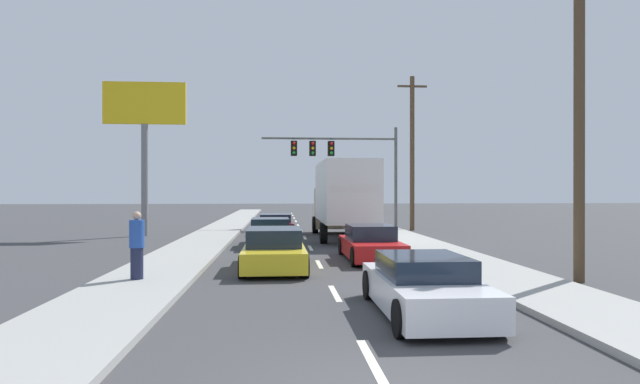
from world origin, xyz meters
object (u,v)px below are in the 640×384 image
object	(u,v)px
utility_pole_near	(579,108)
car_white	(424,287)
traffic_signal_mast	(334,154)
car_red	(371,244)
car_yellow	(274,250)
roadside_billboard	(145,125)
car_green	(270,233)
utility_pole_mid	(412,151)
car_maroon	(275,225)
pedestrian_near_corner	(137,245)
box_truck	(343,196)

from	to	relation	value
utility_pole_near	car_white	bearing A→B (deg)	-146.79
traffic_signal_mast	car_red	bearing A→B (deg)	-91.31
car_yellow	roadside_billboard	world-z (taller)	roadside_billboard
car_green	utility_pole_mid	world-z (taller)	utility_pole_mid
car_green	traffic_signal_mast	xyz separation A→B (m)	(3.94, 10.91, 4.26)
car_red	car_green	bearing A→B (deg)	125.61
car_maroon	roadside_billboard	size ratio (longest dim) A/B	0.56
car_yellow	roadside_billboard	bearing A→B (deg)	119.02
car_yellow	utility_pole_near	distance (m)	9.51
car_green	pedestrian_near_corner	bearing A→B (deg)	-109.11
car_maroon	utility_pole_near	xyz separation A→B (m)	(8.12, -16.35, 4.08)
car_green	pedestrian_near_corner	xyz separation A→B (m)	(-3.27, -9.43, 0.45)
utility_pole_near	roadside_billboard	world-z (taller)	utility_pole_near
car_yellow	roadside_billboard	size ratio (longest dim) A/B	0.57
box_truck	car_maroon	bearing A→B (deg)	137.30
car_green	utility_pole_mid	size ratio (longest dim) A/B	0.48
car_green	pedestrian_near_corner	world-z (taller)	pedestrian_near_corner
traffic_signal_mast	utility_pole_mid	bearing A→B (deg)	-27.39
pedestrian_near_corner	car_yellow	bearing A→B (deg)	35.64
car_white	utility_pole_near	distance (m)	7.30
car_white	utility_pole_mid	bearing A→B (deg)	76.47
car_red	utility_pole_mid	bearing A→B (deg)	70.17
car_white	pedestrian_near_corner	size ratio (longest dim) A/B	2.44
car_green	traffic_signal_mast	world-z (taller)	traffic_signal_mast
box_truck	utility_pole_mid	xyz separation A→B (m)	(4.88, 5.36, 2.68)
car_yellow	car_red	bearing A→B (deg)	29.84
box_truck	utility_pole_near	xyz separation A→B (m)	(4.69, -13.19, 2.45)
pedestrian_near_corner	utility_pole_near	bearing A→B (deg)	-2.76
car_red	roadside_billboard	xyz separation A→B (m)	(-10.39, 10.77, 5.40)
car_yellow	car_green	bearing A→B (deg)	91.93
car_red	utility_pole_near	xyz separation A→B (m)	(4.70, -4.99, 4.06)
car_yellow	car_white	world-z (taller)	car_yellow
car_red	traffic_signal_mast	xyz separation A→B (m)	(0.36, 15.91, 4.27)
car_red	utility_pole_near	distance (m)	7.97
car_red	pedestrian_near_corner	size ratio (longest dim) A/B	2.52
car_red	car_white	xyz separation A→B (m)	(-0.37, -8.31, -0.01)
utility_pole_mid	roadside_billboard	bearing A→B (deg)	-169.64
box_truck	car_red	distance (m)	8.36
car_green	pedestrian_near_corner	size ratio (longest dim) A/B	2.58
box_truck	car_white	distance (m)	16.60
utility_pole_mid	roadside_billboard	distance (m)	15.57
car_maroon	utility_pole_near	size ratio (longest dim) A/B	0.51
car_green	utility_pole_near	xyz separation A→B (m)	(8.28, -9.98, 4.05)
car_maroon	pedestrian_near_corner	xyz separation A→B (m)	(-3.43, -15.79, 0.48)
utility_pole_near	roadside_billboard	bearing A→B (deg)	133.76
box_truck	utility_pole_near	distance (m)	14.21
roadside_billboard	car_yellow	bearing A→B (deg)	-60.98
car_yellow	box_truck	bearing A→B (deg)	71.66
utility_pole_mid	pedestrian_near_corner	size ratio (longest dim) A/B	5.38
car_yellow	roadside_billboard	xyz separation A→B (m)	(-7.04, 12.69, 5.37)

